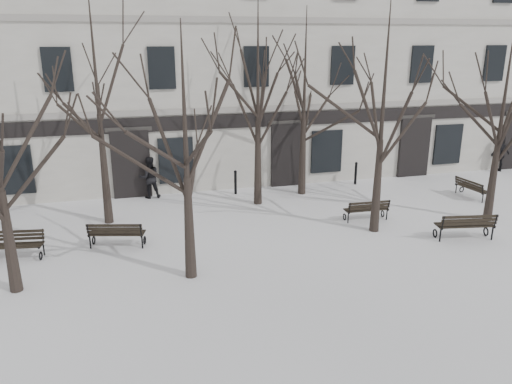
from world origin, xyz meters
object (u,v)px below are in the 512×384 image
object	(u,v)px
tree_2	(384,92)
bench_2	(466,225)
bench_1	(116,233)
bench_3	(15,244)
tree_3	(504,101)
bench_4	(367,209)
bench_5	(472,188)
tree_1	(185,124)

from	to	relation	value
tree_2	bench_2	world-z (taller)	tree_2
tree_2	bench_1	world-z (taller)	tree_2
bench_2	bench_3	size ratio (longest dim) A/B	1.14
tree_3	bench_2	bearing A→B (deg)	-145.28
bench_4	tree_3	bearing A→B (deg)	167.80
bench_2	bench_4	xyz separation A→B (m)	(-2.37, 2.54, -0.08)
bench_5	tree_2	bearing A→B (deg)	106.00
tree_3	tree_1	bearing A→B (deg)	-171.00
bench_1	bench_3	world-z (taller)	bench_1
tree_2	bench_2	xyz separation A→B (m)	(2.58, -1.53, -4.36)
tree_2	bench_5	size ratio (longest dim) A/B	4.73
bench_5	bench_2	bearing A→B (deg)	133.79
tree_1	bench_3	distance (m)	6.97
bench_2	tree_2	bearing A→B (deg)	-20.81
bench_2	bench_4	size ratio (longest dim) A/B	1.20
tree_2	bench_3	size ratio (longest dim) A/B	4.42
bench_5	bench_4	bearing A→B (deg)	97.60
tree_3	bench_4	distance (m)	6.08
bench_5	tree_3	bearing A→B (deg)	148.00
tree_2	bench_1	bearing A→B (deg)	174.71
tree_2	bench_5	world-z (taller)	tree_2
bench_3	bench_4	bearing A→B (deg)	9.90
bench_1	bench_3	distance (m)	3.05
bench_1	tree_3	bearing A→B (deg)	-169.34
tree_2	bench_1	size ratio (longest dim) A/B	4.17
tree_2	bench_4	xyz separation A→B (m)	(0.21, 1.01, -4.44)
bench_5	bench_1	bearing A→B (deg)	89.61
tree_3	bench_1	xyz separation A→B (m)	(-13.50, 0.90, -3.95)
bench_3	tree_1	bearing A→B (deg)	-18.75
bench_3	bench_4	xyz separation A→B (m)	(12.09, 0.26, -0.01)
bench_3	tree_3	bearing A→B (deg)	5.78
tree_3	bench_1	distance (m)	14.09
bench_1	tree_1	bearing A→B (deg)	141.62
tree_1	bench_1	world-z (taller)	tree_1
bench_1	bench_4	distance (m)	9.05
tree_2	bench_1	distance (m)	9.91
bench_4	bench_5	distance (m)	5.83
tree_3	bench_5	distance (m)	4.88
bench_3	bench_5	size ratio (longest dim) A/B	1.07
bench_4	tree_2	bearing A→B (deg)	80.08
tree_2	bench_2	size ratio (longest dim) A/B	3.89
bench_2	bench_1	bearing A→B (deg)	-1.82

